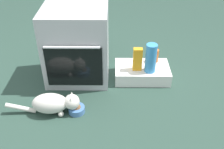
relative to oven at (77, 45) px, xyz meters
The scene contains 8 objects.
ground 0.57m from the oven, 95.49° to the right, with size 8.00×8.00×0.00m, color #284238.
oven is the anchor object (origin of this frame).
pantry_cabinet 0.74m from the oven, ahead, with size 0.56×0.35×0.13m, color white.
food_bowl 0.66m from the oven, 85.89° to the right, with size 0.15×0.15×0.09m.
cat 0.65m from the oven, 105.17° to the right, with size 0.66×0.19×0.20m.
water_bottle 0.75m from the oven, ahead, with size 0.11×0.11×0.30m, color #388CD1.
sauce_jar 0.83m from the oven, ahead, with size 0.08×0.08×0.14m, color #D16023.
juice_carton 0.62m from the oven, ahead, with size 0.09×0.06×0.24m, color orange.
Camera 1 is at (0.41, -1.86, 1.61)m, focal length 41.84 mm.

